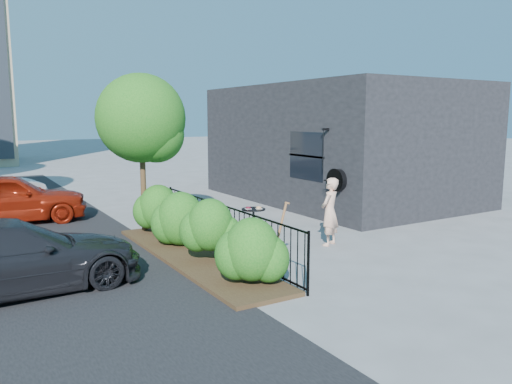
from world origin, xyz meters
TOP-DOWN VIEW (x-y plane):
  - ground at (0.00, 0.00)m, footprint 120.00×120.00m
  - shop_building at (5.50, 4.50)m, footprint 6.22×9.00m
  - fence at (-1.50, 0.00)m, footprint 0.05×6.05m
  - planting_bed at (-2.20, 0.00)m, footprint 1.30×6.00m
  - shrubs at (-2.10, 0.10)m, footprint 1.10×5.60m
  - patio_tree at (-2.24, 2.76)m, footprint 2.20×2.20m
  - cafe_table at (-0.21, 0.89)m, footprint 0.58×0.58m
  - woman at (0.94, -0.59)m, footprint 0.68×0.59m
  - shovel at (-1.26, -1.71)m, footprint 0.47×0.18m
  - car_red at (-5.15, 5.89)m, footprint 4.28×2.05m
  - car_darkgrey at (-5.66, -0.32)m, footprint 4.41×2.00m

SIDE VIEW (x-z plane):
  - ground at x=0.00m, z-range 0.00..0.00m
  - planting_bed at x=-2.20m, z-range 0.00..0.08m
  - cafe_table at x=-0.21m, z-range 0.12..0.89m
  - fence at x=-1.50m, z-range 0.01..1.11m
  - shovel at x=-1.26m, z-range -0.08..1.30m
  - car_darkgrey at x=-5.66m, z-range 0.00..1.25m
  - shrubs at x=-2.10m, z-range 0.08..1.32m
  - car_red at x=-5.15m, z-range 0.00..1.41m
  - woman at x=0.94m, z-range 0.00..1.57m
  - shop_building at x=5.50m, z-range 0.00..4.00m
  - patio_tree at x=-2.24m, z-range 0.79..4.73m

